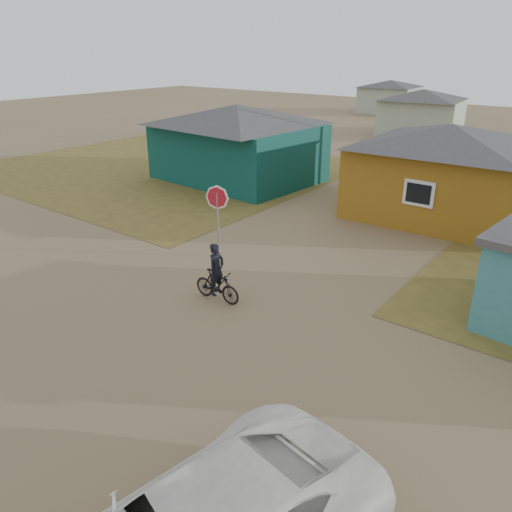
{
  "coord_description": "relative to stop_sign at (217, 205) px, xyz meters",
  "views": [
    {
      "loc": [
        8.77,
        -7.42,
        6.88
      ],
      "look_at": [
        0.78,
        3.0,
        1.3
      ],
      "focal_mm": 35.0,
      "sensor_mm": 36.0,
      "label": 1
    }
  ],
  "objects": [
    {
      "name": "cyclist",
      "position": [
        2.12,
        -2.47,
        -1.25
      ],
      "size": [
        1.58,
        0.58,
        1.76
      ],
      "color": "black",
      "rests_on": "ground"
    },
    {
      "name": "house_pale_west",
      "position": [
        -3.92,
        29.4,
        -0.03
      ],
      "size": [
        7.04,
        6.15,
        3.6
      ],
      "color": "#A3B097",
      "rests_on": "ground"
    },
    {
      "name": "house_teal",
      "position": [
        -6.42,
        8.9,
        0.17
      ],
      "size": [
        8.93,
        7.08,
        4.0
      ],
      "color": "#0A3A34",
      "rests_on": "ground"
    },
    {
      "name": "grass_nw",
      "position": [
        -11.92,
        8.4,
        -1.88
      ],
      "size": [
        20.0,
        18.0,
        0.0
      ],
      "primitive_type": "cube",
      "color": "brown",
      "rests_on": "ground"
    },
    {
      "name": "ground",
      "position": [
        2.08,
        -4.6,
        -1.89
      ],
      "size": [
        120.0,
        120.0,
        0.0
      ],
      "primitive_type": "plane",
      "color": "olive"
    },
    {
      "name": "house_pale_north",
      "position": [
        -11.92,
        41.4,
        -0.13
      ],
      "size": [
        6.28,
        5.81,
        3.4
      ],
      "color": "#A3B097",
      "rests_on": "ground"
    },
    {
      "name": "stop_sign",
      "position": [
        0.0,
        0.0,
        0.0
      ],
      "size": [
        0.84,
        0.12,
        2.58
      ],
      "color": "gray",
      "rests_on": "ground"
    },
    {
      "name": "house_yellow",
      "position": [
        4.58,
        9.4,
        0.12
      ],
      "size": [
        7.72,
        6.76,
        3.9
      ],
      "color": "#935F16",
      "rests_on": "ground"
    }
  ]
}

